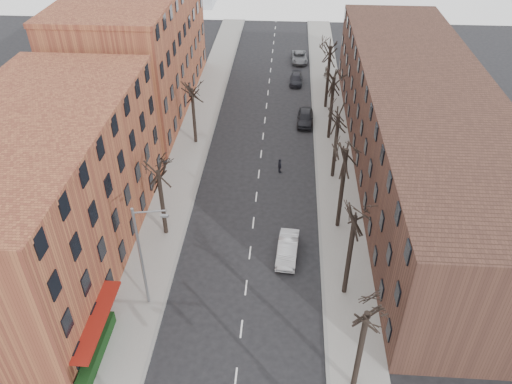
# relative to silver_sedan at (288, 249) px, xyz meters

# --- Properties ---
(sidewalk_left) EXTENTS (4.00, 90.00, 0.15)m
(sidewalk_left) POSITION_rel_silver_sedan_xyz_m (-11.17, 19.14, -0.69)
(sidewalk_left) COLOR gray
(sidewalk_left) RESTS_ON ground
(sidewalk_right) EXTENTS (4.00, 90.00, 0.15)m
(sidewalk_right) POSITION_rel_silver_sedan_xyz_m (4.83, 19.14, -0.69)
(sidewalk_right) COLOR gray
(sidewalk_right) RESTS_ON ground
(building_left_near) EXTENTS (12.00, 26.00, 12.00)m
(building_left_near) POSITION_rel_silver_sedan_xyz_m (-19.17, -0.86, 5.24)
(building_left_near) COLOR brown
(building_left_near) RESTS_ON ground
(building_left_far) EXTENTS (12.00, 28.00, 14.00)m
(building_left_far) POSITION_rel_silver_sedan_xyz_m (-19.17, 28.14, 6.24)
(building_left_far) COLOR brown
(building_left_far) RESTS_ON ground
(building_right) EXTENTS (12.00, 50.00, 10.00)m
(building_right) POSITION_rel_silver_sedan_xyz_m (12.83, 14.14, 4.24)
(building_right) COLOR #452A20
(building_right) RESTS_ON ground
(awning_left) EXTENTS (1.20, 7.00, 0.15)m
(awning_left) POSITION_rel_silver_sedan_xyz_m (-12.57, -9.86, -0.76)
(awning_left) COLOR maroon
(awning_left) RESTS_ON ground
(hedge) EXTENTS (0.80, 6.00, 1.00)m
(hedge) POSITION_rel_silver_sedan_xyz_m (-12.67, -10.86, -0.11)
(hedge) COLOR #133512
(hedge) RESTS_ON sidewalk_left
(tree_right_b) EXTENTS (5.20, 5.20, 10.80)m
(tree_right_b) POSITION_rel_silver_sedan_xyz_m (4.43, -3.86, -0.76)
(tree_right_b) COLOR black
(tree_right_b) RESTS_ON ground
(tree_right_c) EXTENTS (5.20, 5.20, 11.60)m
(tree_right_c) POSITION_rel_silver_sedan_xyz_m (4.43, 4.14, -0.76)
(tree_right_c) COLOR black
(tree_right_c) RESTS_ON ground
(tree_right_d) EXTENTS (5.20, 5.20, 10.00)m
(tree_right_d) POSITION_rel_silver_sedan_xyz_m (4.43, 12.14, -0.76)
(tree_right_d) COLOR black
(tree_right_d) RESTS_ON ground
(tree_right_e) EXTENTS (5.20, 5.20, 10.80)m
(tree_right_e) POSITION_rel_silver_sedan_xyz_m (4.43, 20.14, -0.76)
(tree_right_e) COLOR black
(tree_right_e) RESTS_ON ground
(tree_right_f) EXTENTS (5.20, 5.20, 11.60)m
(tree_right_f) POSITION_rel_silver_sedan_xyz_m (4.43, 28.14, -0.76)
(tree_right_f) COLOR black
(tree_right_f) RESTS_ON ground
(tree_left_a) EXTENTS (5.20, 5.20, 9.50)m
(tree_left_a) POSITION_rel_silver_sedan_xyz_m (-10.77, 2.14, -0.76)
(tree_left_a) COLOR black
(tree_left_a) RESTS_ON ground
(tree_left_b) EXTENTS (5.20, 5.20, 9.50)m
(tree_left_b) POSITION_rel_silver_sedan_xyz_m (-10.77, 18.14, -0.76)
(tree_left_b) COLOR black
(tree_left_b) RESTS_ON ground
(streetlight) EXTENTS (2.45, 0.22, 9.03)m
(streetlight) POSITION_rel_silver_sedan_xyz_m (-10.19, -5.86, 4.25)
(streetlight) COLOR slate
(streetlight) RESTS_ON ground
(silver_sedan) EXTENTS (1.97, 4.74, 1.53)m
(silver_sedan) POSITION_rel_silver_sedan_xyz_m (0.00, 0.00, 0.00)
(silver_sedan) COLOR #B8BABF
(silver_sedan) RESTS_ON ground
(parked_car_near) EXTENTS (2.10, 4.79, 1.60)m
(parked_car_near) POSITION_rel_silver_sedan_xyz_m (1.76, 23.62, 0.04)
(parked_car_near) COLOR black
(parked_car_near) RESTS_ON ground
(parked_car_mid) EXTENTS (1.90, 4.31, 1.23)m
(parked_car_mid) POSITION_rel_silver_sedan_xyz_m (0.63, 35.53, -0.15)
(parked_car_mid) COLOR black
(parked_car_mid) RESTS_ON ground
(parked_car_far) EXTENTS (2.55, 5.14, 1.40)m
(parked_car_far) POSITION_rel_silver_sedan_xyz_m (1.11, 43.84, -0.06)
(parked_car_far) COLOR slate
(parked_car_far) RESTS_ON ground
(pedestrian_crossing) EXTENTS (0.64, 1.01, 1.59)m
(pedestrian_crossing) POSITION_rel_silver_sedan_xyz_m (-1.02, 12.62, 0.03)
(pedestrian_crossing) COLOR black
(pedestrian_crossing) RESTS_ON ground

